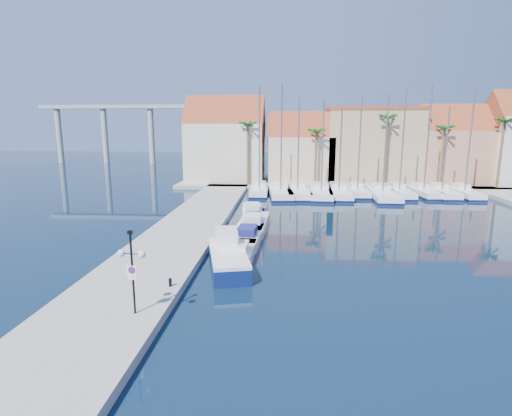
{
  "coord_description": "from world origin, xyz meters",
  "views": [
    {
      "loc": [
        -0.45,
        -17.26,
        9.0
      ],
      "look_at": [
        -2.61,
        12.24,
        3.0
      ],
      "focal_mm": 28.0,
      "sensor_mm": 36.0,
      "label": 1
    }
  ],
  "objects": [
    {
      "name": "ground",
      "position": [
        0.0,
        0.0,
        0.0
      ],
      "size": [
        260.0,
        260.0,
        0.0
      ],
      "primitive_type": "plane",
      "color": "#081A30",
      "rests_on": "ground"
    },
    {
      "name": "quay_west",
      "position": [
        -9.0,
        13.5,
        0.25
      ],
      "size": [
        6.0,
        77.0,
        0.5
      ],
      "primitive_type": "cube",
      "color": "gray",
      "rests_on": "ground"
    },
    {
      "name": "shore_north",
      "position": [
        10.0,
        48.0,
        0.25
      ],
      "size": [
        54.0,
        16.0,
        0.5
      ],
      "primitive_type": "cube",
      "color": "gray",
      "rests_on": "ground"
    },
    {
      "name": "lamp_post",
      "position": [
        -7.33,
        -0.49,
        3.12
      ],
      "size": [
        1.35,
        0.46,
        3.99
      ],
      "rotation": [
        0.0,
        0.0,
        -0.1
      ],
      "color": "black",
      "rests_on": "quay_west"
    },
    {
      "name": "bollard",
      "position": [
        -6.6,
        2.78,
        0.72
      ],
      "size": [
        0.18,
        0.18,
        0.45
      ],
      "primitive_type": "cylinder",
      "color": "black",
      "rests_on": "quay_west"
    },
    {
      "name": "fishing_boat",
      "position": [
        -4.11,
        7.39,
        0.77
      ],
      "size": [
        3.66,
        6.94,
        2.31
      ],
      "rotation": [
        0.0,
        0.0,
        0.23
      ],
      "color": "#0D1B51",
      "rests_on": "ground"
    },
    {
      "name": "motorboat_west_0",
      "position": [
        -3.51,
        8.64,
        0.51
      ],
      "size": [
        2.03,
        5.8,
        1.4
      ],
      "rotation": [
        0.0,
        0.0,
        -0.03
      ],
      "color": "white",
      "rests_on": "ground"
    },
    {
      "name": "motorboat_west_1",
      "position": [
        -3.32,
        13.29,
        0.51
      ],
      "size": [
        2.3,
        6.28,
        1.4
      ],
      "rotation": [
        0.0,
        0.0,
        -0.05
      ],
      "color": "white",
      "rests_on": "ground"
    },
    {
      "name": "motorboat_west_2",
      "position": [
        -3.27,
        17.6,
        0.51
      ],
      "size": [
        2.64,
        7.51,
        1.4
      ],
      "rotation": [
        0.0,
        0.0,
        -0.03
      ],
      "color": "white",
      "rests_on": "ground"
    },
    {
      "name": "motorboat_west_3",
      "position": [
        -3.79,
        22.91,
        0.51
      ],
      "size": [
        2.56,
        6.32,
        1.4
      ],
      "rotation": [
        0.0,
        0.0,
        0.1
      ],
      "color": "white",
      "rests_on": "ground"
    },
    {
      "name": "sailboat_0",
      "position": [
        -3.89,
        36.5,
        0.64
      ],
      "size": [
        2.37,
        8.8,
        14.2
      ],
      "rotation": [
        0.0,
        0.0,
        0.0
      ],
      "color": "white",
      "rests_on": "ground"
    },
    {
      "name": "sailboat_1",
      "position": [
        -1.05,
        35.5,
        0.6
      ],
      "size": [
        3.75,
        11.02,
        14.4
      ],
      "rotation": [
        0.0,
        0.0,
        0.08
      ],
      "color": "white",
      "rests_on": "ground"
    },
    {
      "name": "sailboat_2",
      "position": [
        1.2,
        36.16,
        0.57
      ],
      "size": [
        3.71,
        11.65,
        12.77
      ],
      "rotation": [
        0.0,
        0.0,
        0.06
      ],
      "color": "white",
      "rests_on": "ground"
    },
    {
      "name": "sailboat_3",
      "position": [
        4.34,
        35.49,
        0.57
      ],
      "size": [
        3.53,
        10.97,
        12.31
      ],
      "rotation": [
        0.0,
        0.0,
        -0.06
      ],
      "color": "white",
      "rests_on": "ground"
    },
    {
      "name": "sailboat_4",
      "position": [
        6.68,
        36.01,
        0.56
      ],
      "size": [
        3.34,
        11.04,
        11.52
      ],
      "rotation": [
        0.0,
        0.0,
        -0.04
      ],
      "color": "white",
      "rests_on": "ground"
    },
    {
      "name": "sailboat_5",
      "position": [
        9.22,
        36.82,
        0.63
      ],
      "size": [
        2.42,
        8.51,
        13.16
      ],
      "rotation": [
        0.0,
        0.0,
        0.02
      ],
      "color": "white",
      "rests_on": "ground"
    },
    {
      "name": "sailboat_6",
      "position": [
        12.15,
        35.12,
        0.57
      ],
      "size": [
        3.58,
        11.79,
        13.09
      ],
      "rotation": [
        0.0,
        0.0,
        -0.04
      ],
      "color": "white",
      "rests_on": "ground"
    },
    {
      "name": "sailboat_7",
      "position": [
        14.65,
        36.56,
        0.62
      ],
      "size": [
        2.48,
        9.14,
        13.95
      ],
      "rotation": [
        0.0,
        0.0,
        -0.01
      ],
      "color": "white",
      "rests_on": "ground"
    },
    {
      "name": "sailboat_8",
      "position": [
        17.83,
        36.78,
        0.65
      ],
      "size": [
        2.93,
        8.79,
        14.42
      ],
      "rotation": [
        0.0,
        0.0,
        0.08
      ],
      "color": "white",
      "rests_on": "ground"
    },
    {
      "name": "sailboat_9",
      "position": [
        20.21,
        36.76,
        0.59
      ],
      "size": [
        2.59,
        9.14,
        11.51
      ],
      "rotation": [
        0.0,
        0.0,
        -0.02
      ],
      "color": "white",
      "rests_on": "ground"
    },
    {
      "name": "sailboat_10",
      "position": [
        22.99,
        36.54,
        0.63
      ],
      "size": [
        2.35,
        8.58,
        13.55
      ],
      "rotation": [
        0.0,
        0.0,
        0.01
      ],
      "color": "white",
      "rests_on": "ground"
    },
    {
      "name": "building_0",
      "position": [
        -10.0,
        47.0,
        6.52
      ],
      "size": [
        12.3,
        9.0,
        13.5
      ],
      "color": "beige",
      "rests_on": "shore_north"
    },
    {
      "name": "building_1",
      "position": [
        2.0,
        47.0,
        5.3
      ],
      "size": [
        10.3,
        8.0,
        11.0
      ],
      "color": "beige",
      "rests_on": "shore_north"
    },
    {
      "name": "building_2",
      "position": [
        13.0,
        48.0,
        6.26
      ],
      "size": [
        14.2,
        10.2,
        11.5
      ],
      "color": "tan",
      "rests_on": "shore_north"
    },
    {
      "name": "building_3",
      "position": [
        25.0,
        47.0,
        5.86
      ],
      "size": [
        10.3,
        8.0,
        12.0
      ],
      "color": "#B3795B",
      "rests_on": "shore_north"
    },
    {
      "name": "palm_0",
      "position": [
        -6.0,
        42.0,
        9.08
      ],
      "size": [
        2.6,
        2.6,
        10.15
      ],
      "color": "brown",
      "rests_on": "shore_north"
    },
    {
      "name": "palm_1",
      "position": [
        4.0,
        42.0,
        8.14
      ],
      "size": [
        2.6,
        2.6,
        9.15
      ],
      "color": "brown",
      "rests_on": "shore_north"
    },
    {
      "name": "palm_2",
      "position": [
        14.0,
        42.0,
        10.02
      ],
      "size": [
        2.6,
        2.6,
        11.15
      ],
      "color": "brown",
      "rests_on": "shore_north"
    },
    {
      "name": "palm_3",
      "position": [
        22.0,
        42.0,
        8.61
      ],
      "size": [
        2.6,
        2.6,
        9.65
      ],
      "color": "brown",
      "rests_on": "shore_north"
    },
    {
      "name": "palm_4",
      "position": [
        30.0,
        42.0,
        9.55
      ],
      "size": [
        2.6,
        2.6,
        10.65
      ],
      "color": "brown",
      "rests_on": "shore_north"
    },
    {
      "name": "viaduct",
      "position": [
        -39.07,
        82.0,
        10.25
      ],
      "size": [
        48.0,
        2.2,
        14.45
      ],
      "color": "#9E9E99",
      "rests_on": "ground"
    }
  ]
}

